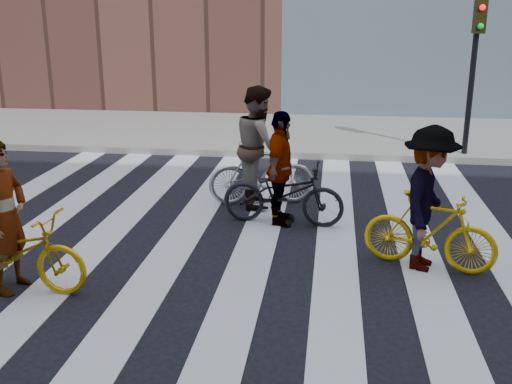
% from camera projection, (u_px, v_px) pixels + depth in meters
% --- Properties ---
extents(ground, '(100.00, 100.00, 0.00)m').
position_uv_depth(ground, '(218.00, 241.00, 8.45)').
color(ground, black).
rests_on(ground, ground).
extents(sidewalk_far, '(100.00, 5.00, 0.15)m').
position_uv_depth(sidewalk_far, '(272.00, 133.00, 15.54)').
color(sidewalk_far, gray).
rests_on(sidewalk_far, ground).
extents(zebra_crosswalk, '(8.25, 10.00, 0.01)m').
position_uv_depth(zebra_crosswalk, '(218.00, 241.00, 8.44)').
color(zebra_crosswalk, silver).
rests_on(zebra_crosswalk, ground).
extents(traffic_signal, '(0.22, 0.42, 3.33)m').
position_uv_depth(traffic_signal, '(475.00, 53.00, 12.29)').
color(traffic_signal, black).
rests_on(traffic_signal, ground).
extents(bike_yellow_left, '(1.85, 0.78, 0.95)m').
position_uv_depth(bike_yellow_left, '(14.00, 251.00, 6.87)').
color(bike_yellow_left, '#CE9C0B').
rests_on(bike_yellow_left, ground).
extents(bike_silver_mid, '(1.83, 0.88, 1.06)m').
position_uv_depth(bike_silver_mid, '(262.00, 173.00, 9.92)').
color(bike_silver_mid, '#ABAEB5').
rests_on(bike_silver_mid, ground).
extents(bike_yellow_right, '(1.70, 0.94, 0.99)m').
position_uv_depth(bike_yellow_right, '(429.00, 231.00, 7.44)').
color(bike_yellow_right, '#E2AE0C').
rests_on(bike_yellow_right, ground).
extents(bike_dark_rear, '(1.90, 0.83, 0.97)m').
position_uv_depth(bike_dark_rear, '(283.00, 193.00, 9.01)').
color(bike_dark_rear, black).
rests_on(bike_dark_rear, ground).
extents(rider_left, '(0.48, 0.69, 1.78)m').
position_uv_depth(rider_left, '(5.00, 217.00, 6.75)').
color(rider_left, slate).
rests_on(rider_left, ground).
extents(rider_mid, '(0.94, 1.10, 1.98)m').
position_uv_depth(rider_mid, '(259.00, 146.00, 9.79)').
color(rider_mid, slate).
rests_on(rider_mid, ground).
extents(rider_right, '(1.00, 1.33, 1.82)m').
position_uv_depth(rider_right, '(428.00, 199.00, 7.32)').
color(rider_right, slate).
rests_on(rider_right, ground).
extents(rider_rear, '(0.53, 1.05, 1.73)m').
position_uv_depth(rider_rear, '(280.00, 169.00, 8.90)').
color(rider_rear, slate).
rests_on(rider_rear, ground).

